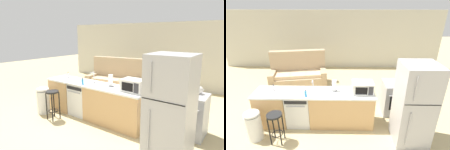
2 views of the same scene
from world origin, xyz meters
The scene contains 15 objects.
ground_plane centered at (0.00, 0.00, 0.00)m, with size 24.00×24.00×0.00m, color tan.
wall_back centered at (0.30, 4.20, 1.30)m, with size 10.00×0.06×2.60m.
kitchen_counter centered at (0.24, 0.00, 0.42)m, with size 2.94×0.66×0.90m.
dishwasher centered at (-0.25, 0.00, 0.42)m, with size 0.58×0.61×0.84m.
stove_range centered at (2.35, 0.55, 0.45)m, with size 0.76×0.68×0.90m.
refrigerator centered at (2.35, -0.55, 0.92)m, with size 0.72×0.73×1.83m.
microwave centered at (1.32, 0.00, 1.04)m, with size 0.50×0.37×0.28m.
sink_faucet centered at (0.12, 0.05, 1.03)m, with size 0.07×0.18×0.30m.
paper_towel_roll centered at (0.64, 0.08, 1.04)m, with size 0.14×0.14×0.28m.
soap_bottle centered at (-0.01, -0.21, 0.97)m, with size 0.06×0.06×0.18m.
dish_soap_bottle centered at (-0.85, 0.06, 0.97)m, with size 0.06×0.06×0.18m.
kettle centered at (2.52, 0.68, 0.99)m, with size 0.21×0.17×0.19m.
bar_stool centered at (-0.61, -0.69, 0.54)m, with size 0.32×0.32×0.74m.
trash_bin centered at (-1.15, -0.59, 0.38)m, with size 0.35×0.35×0.74m.
couch centered at (-0.77, 2.26, 0.39)m, with size 2.12×1.21×1.27m.
Camera 1 is at (3.44, -3.65, 2.14)m, focal length 32.00 mm.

